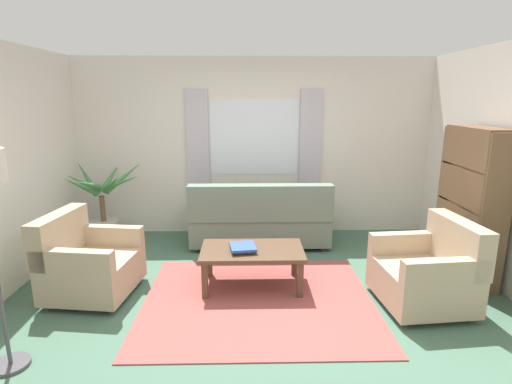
{
  "coord_description": "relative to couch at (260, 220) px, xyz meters",
  "views": [
    {
      "loc": [
        -0.1,
        -3.67,
        2.02
      ],
      "look_at": [
        -0.01,
        0.7,
        0.98
      ],
      "focal_mm": 27.78,
      "sensor_mm": 36.0,
      "label": 1
    }
  ],
  "objects": [
    {
      "name": "potted_plant",
      "position": [
        -2.19,
        0.1,
        0.15
      ],
      "size": [
        1.07,
        1.29,
        1.17
      ],
      "color": "#B7B2A8",
      "rests_on": "ground_plane"
    },
    {
      "name": "armchair_left",
      "position": [
        -1.84,
        -1.41,
        -0.01
      ],
      "size": [
        0.92,
        0.93,
        0.88
      ],
      "rotation": [
        0.0,
        0.0,
        1.45
      ],
      "color": "tan",
      "rests_on": "ground_plane"
    },
    {
      "name": "wall_back",
      "position": [
        -0.07,
        0.66,
        0.93
      ],
      "size": [
        5.32,
        0.12,
        2.6
      ],
      "primitive_type": "cube",
      "color": "silver",
      "rests_on": "ground_plane"
    },
    {
      "name": "bookshelf",
      "position": [
        2.28,
        -1.11,
        0.43
      ],
      "size": [
        0.3,
        0.94,
        1.72
      ],
      "rotation": [
        0.0,
        0.0,
        1.57
      ],
      "color": "brown",
      "rests_on": "ground_plane"
    },
    {
      "name": "window_with_curtains",
      "position": [
        -0.07,
        0.58,
        1.08
      ],
      "size": [
        1.98,
        0.07,
        1.4
      ],
      "color": "white"
    },
    {
      "name": "ground_plane",
      "position": [
        -0.07,
        -1.6,
        -0.37
      ],
      "size": [
        6.24,
        6.24,
        0.0
      ],
      "primitive_type": "plane",
      "color": "#476B56"
    },
    {
      "name": "armchair_right",
      "position": [
        1.61,
        -1.71,
        -0.01
      ],
      "size": [
        0.89,
        0.91,
        0.88
      ],
      "rotation": [
        0.0,
        0.0,
        -1.48
      ],
      "color": "tan",
      "rests_on": "ground_plane"
    },
    {
      "name": "coffee_table",
      "position": [
        -0.12,
        -1.27,
        0.01
      ],
      "size": [
        1.1,
        0.64,
        0.44
      ],
      "color": "brown",
      "rests_on": "ground_plane"
    },
    {
      "name": "couch",
      "position": [
        0.0,
        0.0,
        0.0
      ],
      "size": [
        1.9,
        0.82,
        0.92
      ],
      "rotation": [
        0.0,
        0.0,
        3.14
      ],
      "color": "slate",
      "rests_on": "ground_plane"
    },
    {
      "name": "book_stack_on_table",
      "position": [
        -0.23,
        -1.32,
        0.1
      ],
      "size": [
        0.3,
        0.32,
        0.06
      ],
      "color": "#2D2D33",
      "rests_on": "coffee_table"
    },
    {
      "name": "area_rug",
      "position": [
        -0.07,
        -1.6,
        -0.36
      ],
      "size": [
        2.32,
        1.96,
        0.01
      ],
      "primitive_type": "cube",
      "color": "#9E4C47",
      "rests_on": "ground_plane"
    }
  ]
}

